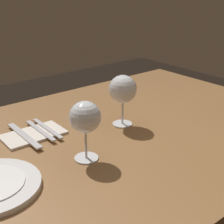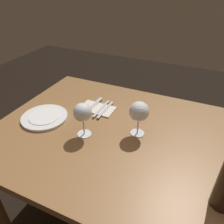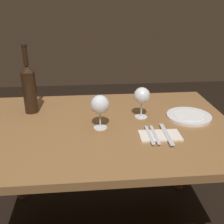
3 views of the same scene
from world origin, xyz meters
The scene contains 9 objects.
dining_table centered at (0.00, 0.00, 0.65)m, with size 1.30×0.90×0.74m.
wine_glass_left centered at (0.20, 0.08, 0.86)m, with size 0.09×0.09×0.17m.
wine_glass_right centered at (-0.03, -0.03, 0.86)m, with size 0.09×0.09×0.17m.
wine_bottle centered at (-0.40, 0.20, 0.88)m, with size 0.07×0.07×0.38m.
dinner_plate centered at (0.45, 0.05, 0.75)m, with size 0.24×0.24×0.02m.
folded_napkin centered at (0.24, -0.15, 0.74)m, with size 0.19×0.11×0.01m.
fork_inner centered at (0.22, -0.15, 0.75)m, with size 0.02×0.18×0.00m.
fork_outer centered at (0.19, -0.15, 0.75)m, with size 0.02×0.18×0.00m.
table_knife centered at (0.27, -0.15, 0.75)m, with size 0.02×0.21×0.00m.
Camera 3 is at (-0.08, -1.22, 1.34)m, focal length 43.25 mm.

